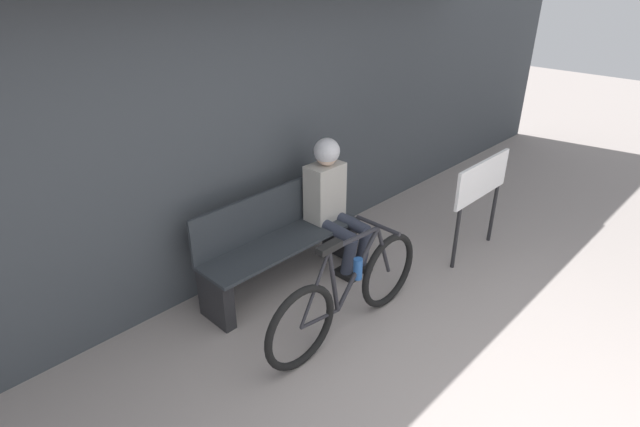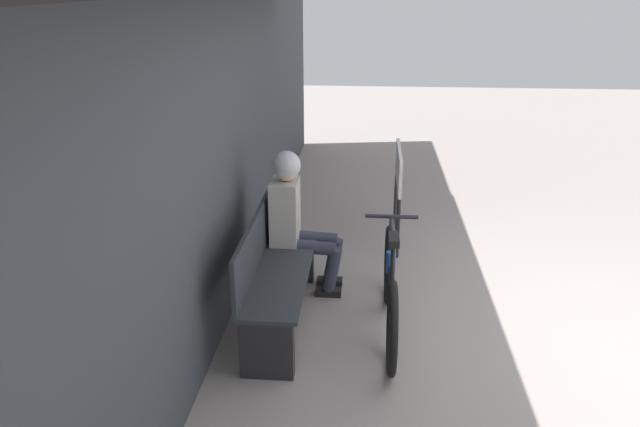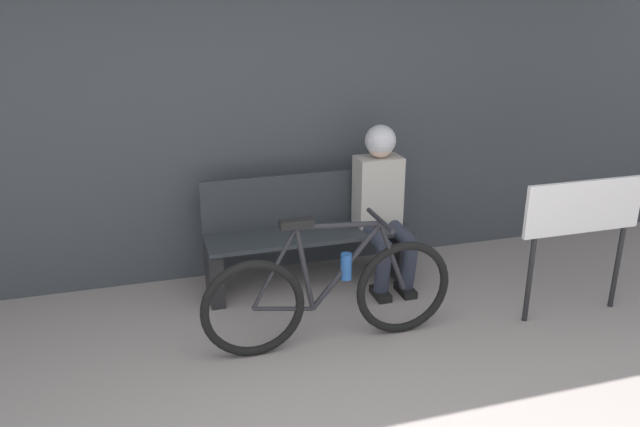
{
  "view_description": "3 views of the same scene",
  "coord_description": "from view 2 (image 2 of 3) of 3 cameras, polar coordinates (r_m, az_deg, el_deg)",
  "views": [
    {
      "loc": [
        -1.99,
        -0.46,
        2.57
      ],
      "look_at": [
        0.49,
        1.96,
        0.8
      ],
      "focal_mm": 28.0,
      "sensor_mm": 36.0,
      "label": 1
    },
    {
      "loc": [
        -3.78,
        1.69,
        2.48
      ],
      "look_at": [
        0.34,
        2.02,
        0.93
      ],
      "focal_mm": 35.0,
      "sensor_mm": 36.0,
      "label": 2
    },
    {
      "loc": [
        -0.72,
        -1.82,
        2.15
      ],
      "look_at": [
        0.38,
        1.88,
        0.75
      ],
      "focal_mm": 35.0,
      "sensor_mm": 36.0,
      "label": 3
    }
  ],
  "objects": [
    {
      "name": "storefront_wall",
      "position": [
        4.01,
        -11.32,
        8.42
      ],
      "size": [
        12.0,
        0.56,
        3.2
      ],
      "color": "#3D4247",
      "rests_on": "ground_plane"
    },
    {
      "name": "person_seated",
      "position": [
        5.11,
        -2.25,
        0.1
      ],
      "size": [
        0.34,
        0.59,
        1.21
      ],
      "color": "#2D3342",
      "rests_on": "ground_plane"
    },
    {
      "name": "signboard",
      "position": [
        6.09,
        7.19,
        3.6
      ],
      "size": [
        0.88,
        0.04,
        0.97
      ],
      "color": "#232326",
      "rests_on": "ground_plane"
    },
    {
      "name": "park_bench_near",
      "position": [
        4.74,
        -4.2,
        -5.69
      ],
      "size": [
        1.53,
        0.42,
        0.84
      ],
      "color": "#2D3338",
      "rests_on": "ground_plane"
    },
    {
      "name": "ground_plane",
      "position": [
        4.82,
        25.0,
        -12.55
      ],
      "size": [
        24.0,
        24.0,
        0.0
      ],
      "primitive_type": "plane",
      "color": "gray"
    },
    {
      "name": "bicycle",
      "position": [
        4.63,
        6.45,
        -6.94
      ],
      "size": [
        1.63,
        0.4,
        0.87
      ],
      "color": "black",
      "rests_on": "ground_plane"
    }
  ]
}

